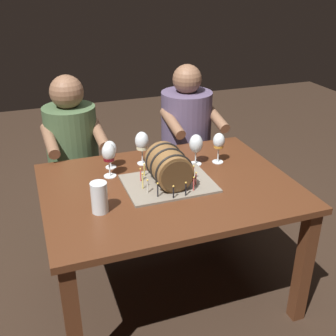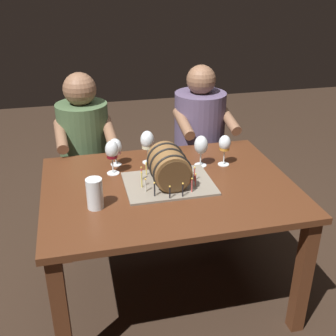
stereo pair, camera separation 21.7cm
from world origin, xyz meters
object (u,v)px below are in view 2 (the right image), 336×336
Objects in this scene: beer_pint at (95,195)px; person_seated_left at (87,164)px; dining_table at (169,201)px; person_seated_right at (199,152)px; wine_glass_white at (147,141)px; wine_glass_rose at (115,148)px; wine_glass_red at (112,151)px; wine_glass_empty at (201,146)px; wine_glass_amber at (225,144)px; barrel_cake at (168,169)px.

person_seated_left is (-0.01, 0.90, -0.25)m from beer_pint.
beer_pint is (-0.40, -0.15, 0.17)m from dining_table.
person_seated_right reaches higher than dining_table.
wine_glass_white is 1.21× the size of wine_glass_rose.
dining_table is at bearing -36.31° from wine_glass_red.
beer_pint is at bearing -152.06° from wine_glass_empty.
person_seated_left reaches higher than dining_table.
wine_glass_amber is at bearing 22.35° from beer_pint.
barrel_cake reaches higher than wine_glass_rose.
wine_glass_rose reaches higher than beer_pint.
beer_pint is at bearing -157.65° from wine_glass_amber.
person_seated_right is at bearing 34.30° from wine_glass_rose.
beer_pint reaches higher than dining_table.
wine_glass_rose is (-0.61, 0.14, -0.02)m from wine_glass_amber.
wine_glass_rose is 0.83m from person_seated_right.
wine_glass_empty reaches higher than wine_glass_rose.
beer_pint is (-0.15, -0.46, -0.04)m from wine_glass_rose.
wine_glass_empty is 0.66m from person_seated_right.
wine_glass_amber is (0.64, -0.03, -0.01)m from wine_glass_red.
person_seated_right reaches higher than wine_glass_rose.
dining_table is 0.85m from person_seated_left.
dining_table is 1.12× the size of person_seated_right.
dining_table is 1.12× the size of person_seated_left.
wine_glass_empty is at bearing 27.94° from beer_pint.
wine_glass_empty is 0.71m from beer_pint.
wine_glass_rose is at bearing 165.57° from wine_glass_empty.
dining_table is 8.08× the size of wine_glass_rose.
person_seated_left is (-0.40, 0.75, -0.27)m from barrel_cake.
beer_pint is (-0.76, -0.31, -0.06)m from wine_glass_amber.
person_seated_left is at bearing 138.52° from wine_glass_empty.
wine_glass_rose is (-0.19, 0.01, -0.03)m from wine_glass_white.
barrel_cake is 2.51× the size of wine_glass_empty.
wine_glass_empty is 0.93× the size of wine_glass_white.
wine_glass_empty is at bearing 171.88° from wine_glass_amber.
wine_glass_empty reaches higher than dining_table.
wine_glass_rose is 0.14× the size of person_seated_right.
wine_glass_white is 1.09× the size of wine_glass_amber.
beer_pint is at bearing -127.31° from wine_glass_white.
beer_pint is 0.13× the size of person_seated_right.
wine_glass_red is 0.17× the size of person_seated_right.
wine_glass_white is (-0.05, 0.30, 0.04)m from barrel_cake.
wine_glass_empty is (0.51, -0.01, -0.01)m from wine_glass_red.
beer_pint is at bearing -159.89° from barrel_cake.
wine_glass_amber is 1.20× the size of beer_pint.
dining_table is 2.85× the size of barrel_cake.
wine_glass_amber is (0.43, -0.13, -0.01)m from wine_glass_white.
wine_glass_rose is 0.55m from person_seated_left.
person_seated_right reaches higher than beer_pint.
wine_glass_rose is 0.48m from beer_pint.
wine_glass_amber is 0.65m from person_seated_right.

